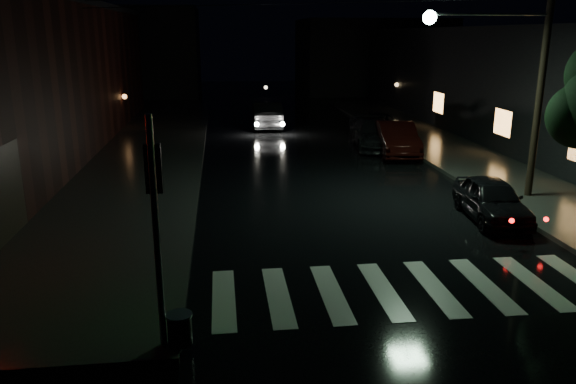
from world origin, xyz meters
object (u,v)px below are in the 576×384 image
object	(u,v)px
parked_car_d	(379,126)
parked_car_a	(492,199)
parked_car_c	(375,134)
oncoming_car	(267,115)
parked_car_b	(396,139)

from	to	relation	value
parked_car_d	parked_car_a	bearing A→B (deg)	-96.13
parked_car_c	oncoming_car	xyz separation A→B (m)	(-4.91, 7.01, 0.09)
oncoming_car	parked_car_c	bearing A→B (deg)	126.64
parked_car_c	oncoming_car	world-z (taller)	oncoming_car
parked_car_a	oncoming_car	distance (m)	19.48
parked_car_a	parked_car_c	distance (m)	11.71
parked_car_a	parked_car_b	world-z (taller)	parked_car_b
parked_car_c	oncoming_car	bearing A→B (deg)	132.57
parked_car_a	parked_car_b	size ratio (longest dim) A/B	0.80
parked_car_c	oncoming_car	distance (m)	8.56
parked_car_c	parked_car_d	bearing A→B (deg)	76.97
parked_car_c	oncoming_car	size ratio (longest dim) A/B	1.00
parked_car_a	parked_car_c	size ratio (longest dim) A/B	0.78
parked_car_b	parked_car_d	xyz separation A→B (m)	(0.43, 4.41, -0.12)
parked_car_a	oncoming_car	bearing A→B (deg)	111.83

